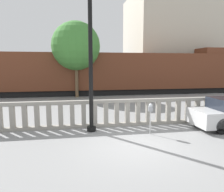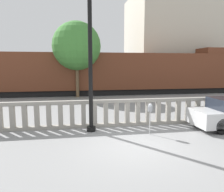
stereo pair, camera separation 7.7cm
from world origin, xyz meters
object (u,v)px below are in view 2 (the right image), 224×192
(lamppost, at_px, (90,58))
(tree_left, at_px, (77,46))
(parking_meter, at_px, (150,109))
(train_far, at_px, (57,74))
(train_near, at_px, (88,73))

(lamppost, bearing_deg, tree_left, 92.76)
(lamppost, relative_size, parking_meter, 4.61)
(train_far, bearing_deg, train_near, -67.51)
(parking_meter, bearing_deg, tree_left, 104.28)
(train_far, relative_size, tree_left, 4.57)
(lamppost, relative_size, tree_left, 0.90)
(train_near, bearing_deg, parking_meter, -81.90)
(train_far, bearing_deg, tree_left, -75.94)
(parking_meter, distance_m, train_far, 21.93)
(lamppost, height_order, tree_left, tree_left)
(parking_meter, distance_m, tree_left, 12.00)
(lamppost, relative_size, train_near, 0.20)
(train_far, height_order, tree_left, tree_left)
(parking_meter, xyz_separation_m, tree_left, (-2.84, 11.15, 3.41))
(lamppost, relative_size, train_far, 0.20)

